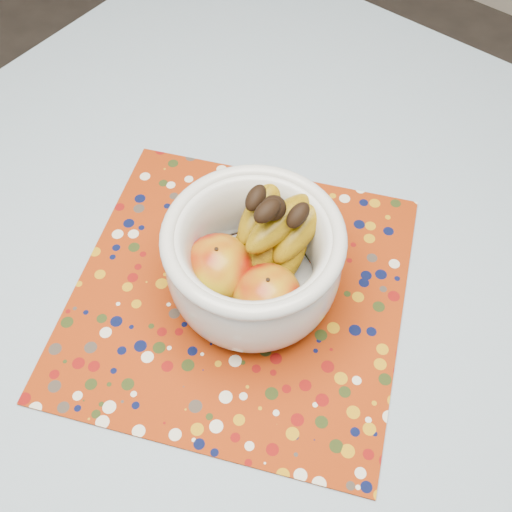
% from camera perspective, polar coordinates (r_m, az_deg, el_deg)
% --- Properties ---
extents(table, '(1.20, 1.20, 0.75)m').
position_cam_1_polar(table, '(0.88, 0.75, -7.22)').
color(table, brown).
rests_on(table, ground).
extents(tablecloth, '(1.32, 1.32, 0.01)m').
position_cam_1_polar(tablecloth, '(0.81, 0.81, -4.63)').
color(tablecloth, slate).
rests_on(tablecloth, table).
extents(placemat, '(0.57, 0.57, 0.00)m').
position_cam_1_polar(placemat, '(0.81, -1.65, -3.54)').
color(placemat, maroon).
rests_on(placemat, tablecloth).
extents(fruit_bowl, '(0.22, 0.22, 0.18)m').
position_cam_1_polar(fruit_bowl, '(0.74, 0.02, -0.05)').
color(fruit_bowl, silver).
rests_on(fruit_bowl, placemat).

